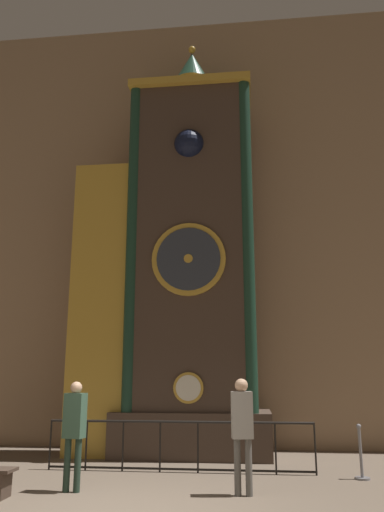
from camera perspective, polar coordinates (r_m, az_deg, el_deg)
name	(u,v)px	position (r m, az deg, el deg)	size (l,w,h in m)	color
cathedral_back_wall	(181,218)	(14.59, -1.23, 4.35)	(24.00, 0.32, 12.65)	#997A5B
clock_tower	(173,265)	(12.76, -2.18, -1.01)	(4.85, 1.82, 10.95)	#423328
railing_fence	(179,443)	(10.61, -1.50, -20.59)	(5.36, 0.05, 0.97)	black
visitor_near	(74,425)	(9.10, -13.29, -18.24)	(0.38, 0.28, 1.76)	#213427
visitor_far	(242,424)	(8.65, 5.76, -18.52)	(0.37, 0.27, 1.81)	#58554F
stanchion_post	(361,461)	(10.46, 18.78, -21.33)	(0.28, 0.28, 0.97)	gray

